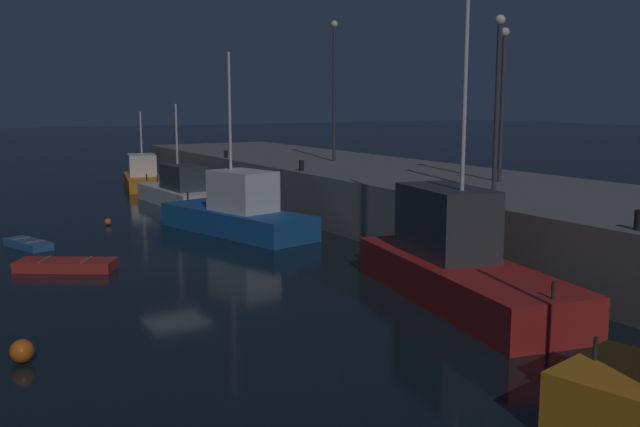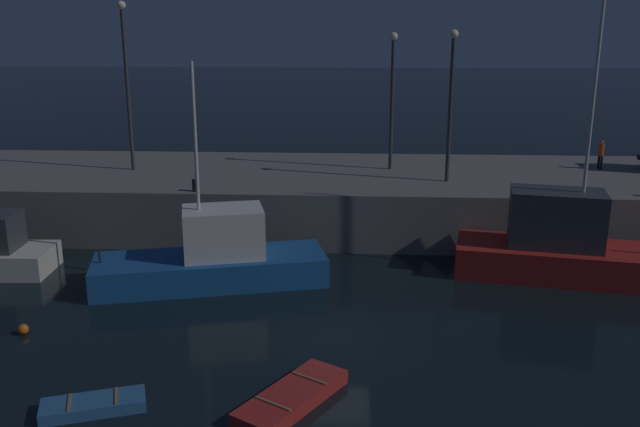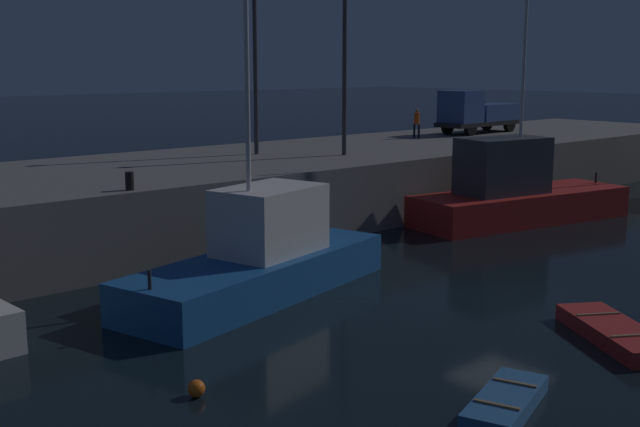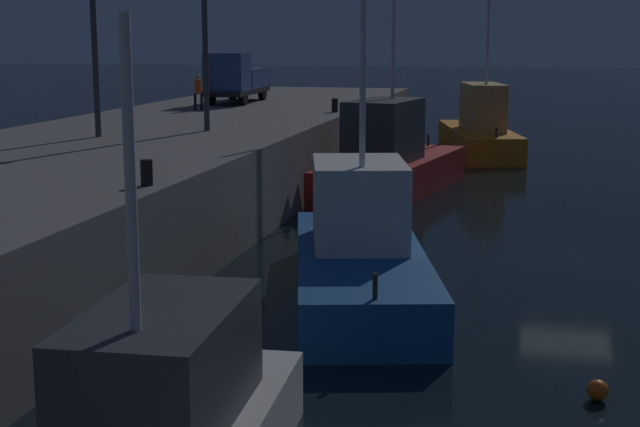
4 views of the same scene
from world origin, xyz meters
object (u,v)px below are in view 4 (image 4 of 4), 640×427
lamp_post_central (204,6)px  utility_truck (236,79)px  fishing_trawler_red (480,131)px  lamp_post_east (93,7)px  dockworker (198,90)px  fishing_boat_white (360,251)px  bollard_east (335,105)px  bollard_central (147,173)px  fishing_boat_blue (390,161)px  mooring_buoy_near (598,390)px

lamp_post_central → utility_truck: bearing=13.6°
fishing_trawler_red → utility_truck: 12.87m
lamp_post_central → utility_truck: (13.68, 3.32, -3.13)m
lamp_post_east → dockworker: size_ratio=4.54×
fishing_boat_white → fishing_trawler_red: bearing=-2.4°
lamp_post_east → bollard_east: 13.66m
bollard_central → lamp_post_east: bearing=31.5°
fishing_boat_blue → lamp_post_central: 9.53m
fishing_trawler_red → fishing_boat_white: fishing_trawler_red is taller
lamp_post_east → lamp_post_central: bearing=-46.8°
lamp_post_east → bollard_central: (-9.38, -5.74, -3.96)m
lamp_post_central → dockworker: size_ratio=4.64×
dockworker → bollard_east: size_ratio=2.62×
fishing_trawler_red → bollard_central: 30.35m
lamp_post_east → bollard_east: size_ratio=11.88×
bollard_east → fishing_boat_white: bearing=-166.3°
fishing_trawler_red → lamp_post_central: lamp_post_central is taller
utility_truck → bollard_central: 26.51m
fishing_trawler_red → mooring_buoy_near: (-33.58, -4.02, -1.06)m
mooring_buoy_near → dockworker: bearing=33.2°
utility_truck → fishing_trawler_red: bearing=-71.6°
lamp_post_central → dockworker: (8.68, 3.49, -3.43)m
fishing_boat_blue → utility_truck: 13.20m
fishing_trawler_red → mooring_buoy_near: fishing_trawler_red is taller
fishing_trawler_red → fishing_boat_blue: (-13.02, 2.71, 0.01)m
lamp_post_central → mooring_buoy_near: bearing=-141.6°
dockworker → bollard_east: dockworker is taller
fishing_trawler_red → bollard_central: size_ratio=17.93×
mooring_buoy_near → lamp_post_east: size_ratio=0.05×
fishing_boat_white → bollard_central: size_ratio=16.59×
fishing_trawler_red → dockworker: size_ratio=6.69×
mooring_buoy_near → lamp_post_east: (13.22, 15.52, 6.86)m
fishing_boat_blue → lamp_post_central: bearing=128.1°
fishing_boat_blue → lamp_post_central: fishing_boat_blue is taller
fishing_trawler_red → mooring_buoy_near: bearing=-173.2°
lamp_post_central → bollard_east: bearing=-16.7°
lamp_post_east → bollard_central: bearing=-148.5°
utility_truck → dockworker: bearing=178.0°
lamp_post_east → dockworker: (11.39, 0.61, -3.35)m
lamp_post_central → bollard_east: (9.10, -2.72, -4.03)m
fishing_boat_blue → dockworker: 10.52m
lamp_post_central → dockworker: bearing=21.9°
lamp_post_east → dockworker: 11.89m
utility_truck → dockworker: (-4.99, 0.17, -0.30)m
mooring_buoy_near → lamp_post_east: bearing=49.6°
dockworker → fishing_trawler_red: bearing=-53.5°
mooring_buoy_near → lamp_post_central: size_ratio=0.05×
fishing_boat_white → mooring_buoy_near: bearing=-137.4°
fishing_trawler_red → fishing_boat_white: 27.97m
bollard_central → fishing_boat_white: bearing=-68.7°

